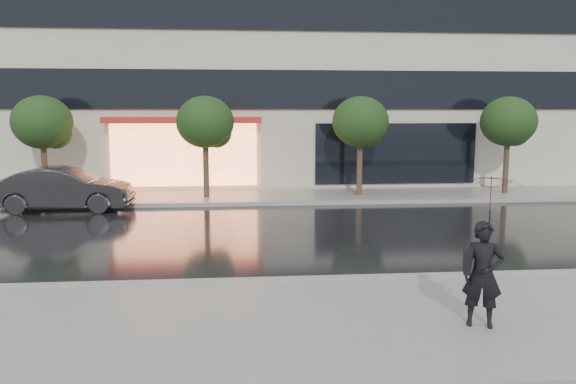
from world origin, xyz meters
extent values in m
plane|color=black|center=(0.00, 0.00, 0.00)|extent=(120.00, 120.00, 0.00)
cube|color=slate|center=(0.00, -3.25, 0.06)|extent=(60.00, 4.50, 0.12)
cube|color=slate|center=(0.00, 10.25, 0.06)|extent=(60.00, 3.50, 0.12)
cube|color=gray|center=(0.00, -1.00, 0.07)|extent=(60.00, 0.25, 0.14)
cube|color=gray|center=(0.00, 8.50, 0.07)|extent=(60.00, 0.25, 0.14)
cube|color=#BBB19E|center=(0.00, 18.00, 9.00)|extent=(30.00, 12.00, 18.00)
cube|color=black|center=(0.00, 11.94, 4.30)|extent=(28.00, 0.12, 1.60)
cube|color=black|center=(0.00, 11.94, 7.50)|extent=(28.00, 0.12, 1.60)
cube|color=#FF8C59|center=(-4.00, 11.92, 1.60)|extent=(6.00, 0.10, 2.60)
cube|color=#B2201B|center=(-4.00, 11.59, 3.05)|extent=(6.40, 0.70, 0.25)
cube|color=black|center=(5.00, 11.94, 1.60)|extent=(7.00, 0.10, 2.60)
cylinder|color=#33261C|center=(-9.00, 10.00, 1.10)|extent=(0.22, 0.22, 2.20)
ellipsoid|color=#1A3314|center=(-9.00, 10.00, 3.00)|extent=(2.20, 2.20, 1.98)
sphere|color=#1A3314|center=(-8.60, 10.20, 2.60)|extent=(1.20, 1.20, 1.20)
cylinder|color=#33261C|center=(-3.00, 10.00, 1.10)|extent=(0.22, 0.22, 2.20)
ellipsoid|color=#1A3314|center=(-3.00, 10.00, 3.00)|extent=(2.20, 2.20, 1.98)
sphere|color=#1A3314|center=(-2.60, 10.20, 2.60)|extent=(1.20, 1.20, 1.20)
cylinder|color=#33261C|center=(3.00, 10.00, 1.10)|extent=(0.22, 0.22, 2.20)
ellipsoid|color=#1A3314|center=(3.00, 10.00, 3.00)|extent=(2.20, 2.20, 1.98)
sphere|color=#1A3314|center=(3.40, 10.20, 2.60)|extent=(1.20, 1.20, 1.20)
cylinder|color=#33261C|center=(9.00, 10.00, 1.10)|extent=(0.22, 0.22, 2.20)
ellipsoid|color=#1A3314|center=(9.00, 10.00, 3.00)|extent=(2.20, 2.20, 1.98)
sphere|color=#1A3314|center=(9.40, 10.20, 2.60)|extent=(1.20, 1.20, 1.20)
imported|color=black|center=(-7.73, 7.98, 0.75)|extent=(4.55, 1.59, 1.50)
imported|color=black|center=(1.95, -3.68, 0.94)|extent=(0.69, 0.57, 1.63)
imported|color=#3B0A13|center=(2.00, -3.70, 2.03)|extent=(1.24, 1.25, 0.88)
cylinder|color=black|center=(2.00, -3.70, 1.53)|extent=(0.02, 0.02, 0.82)
cube|color=black|center=(1.71, -3.65, 1.13)|extent=(0.21, 0.32, 0.35)
camera|label=1|loc=(-1.74, -11.67, 3.40)|focal=35.00mm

